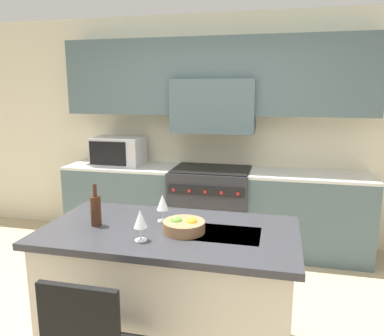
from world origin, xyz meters
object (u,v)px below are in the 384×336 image
object	(u,v)px
wine_bottle	(96,210)
microwave	(119,151)
wine_glass_near	(140,220)
range_stove	(211,208)
wine_glass_far	(163,203)
fruit_bowl	(184,226)

from	to	relation	value
wine_bottle	microwave	bearing A→B (deg)	109.62
wine_bottle	wine_glass_near	bearing A→B (deg)	-25.14
range_stove	wine_glass_near	xyz separation A→B (m)	(-0.06, -2.11, 0.58)
range_stove	microwave	size ratio (longest dim) A/B	1.63
microwave	wine_bottle	xyz separation A→B (m)	(0.69, -1.95, -0.07)
wine_glass_near	range_stove	bearing A→B (deg)	88.49
wine_glass_far	microwave	bearing A→B (deg)	122.10
wine_glass_near	wine_glass_far	bearing A→B (deg)	85.61
wine_bottle	wine_glass_far	size ratio (longest dim) A/B	1.48
microwave	wine_glass_far	size ratio (longest dim) A/B	2.98
range_stove	microwave	world-z (taller)	microwave
range_stove	wine_glass_far	bearing A→B (deg)	-90.92
range_stove	wine_glass_far	xyz separation A→B (m)	(-0.03, -1.75, 0.58)
fruit_bowl	microwave	bearing A→B (deg)	124.01
wine_bottle	wine_glass_far	bearing A→B (deg)	22.89
wine_glass_near	wine_glass_far	world-z (taller)	same
range_stove	wine_glass_far	distance (m)	1.85
wine_bottle	wine_glass_near	size ratio (longest dim) A/B	1.48
wine_bottle	fruit_bowl	bearing A→B (deg)	1.41
wine_glass_far	fruit_bowl	bearing A→B (deg)	-39.89
wine_glass_near	fruit_bowl	world-z (taller)	wine_glass_near
range_stove	wine_glass_near	distance (m)	2.19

